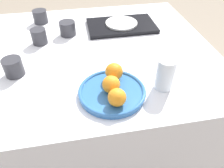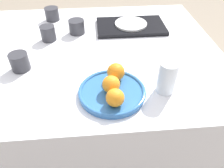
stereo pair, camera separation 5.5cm
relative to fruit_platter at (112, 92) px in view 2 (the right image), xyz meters
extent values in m
plane|color=gray|center=(-0.08, 0.32, -0.79)|extent=(12.00, 12.00, 0.00)
cube|color=white|center=(-0.08, 0.32, -0.40)|extent=(1.24, 0.99, 0.78)
cylinder|color=#336BAD|center=(0.00, 0.00, 0.00)|extent=(0.24, 0.24, 0.02)
torus|color=#336BAD|center=(0.00, 0.00, 0.00)|extent=(0.25, 0.25, 0.01)
sphere|color=orange|center=(0.02, 0.07, 0.04)|extent=(0.07, 0.07, 0.07)
sphere|color=orange|center=(0.00, 0.00, 0.04)|extent=(0.06, 0.06, 0.06)
sphere|color=orange|center=(0.00, -0.07, 0.04)|extent=(0.06, 0.06, 0.06)
cylinder|color=silver|center=(0.20, 0.01, 0.05)|extent=(0.07, 0.07, 0.12)
cube|color=black|center=(0.15, 0.52, 0.00)|extent=(0.37, 0.22, 0.02)
cylinder|color=silver|center=(0.15, 0.52, 0.01)|extent=(0.17, 0.17, 0.01)
cylinder|color=#333338|center=(-0.14, 0.49, 0.02)|extent=(0.08, 0.08, 0.07)
cylinder|color=#333338|center=(-0.28, 0.42, 0.02)|extent=(0.07, 0.07, 0.07)
cylinder|color=#333338|center=(-0.36, 0.19, 0.02)|extent=(0.08, 0.08, 0.07)
cylinder|color=#333338|center=(-0.29, 0.66, 0.02)|extent=(0.08, 0.08, 0.07)
camera|label=1|loc=(-0.11, -0.57, 0.54)|focal=35.00mm
camera|label=2|loc=(-0.05, -0.58, 0.54)|focal=35.00mm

